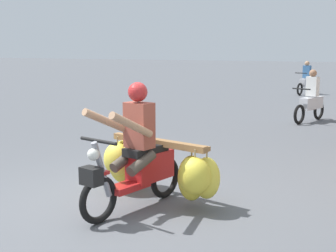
% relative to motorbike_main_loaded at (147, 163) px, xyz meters
% --- Properties ---
extents(ground_plane, '(120.00, 120.00, 0.00)m').
position_rel_motorbike_main_loaded_xyz_m(ground_plane, '(-0.44, -0.50, -0.51)').
color(ground_plane, '#56595E').
extents(motorbike_main_loaded, '(1.84, 1.89, 1.58)m').
position_rel_motorbike_main_loaded_xyz_m(motorbike_main_loaded, '(0.00, 0.00, 0.00)').
color(motorbike_main_loaded, black).
rests_on(motorbike_main_loaded, ground).
extents(motorbike_distant_ahead_left, '(0.70, 1.56, 1.40)m').
position_rel_motorbike_main_loaded_xyz_m(motorbike_distant_ahead_left, '(0.98, 7.73, 0.06)').
color(motorbike_distant_ahead_left, black).
rests_on(motorbike_distant_ahead_left, ground).
extents(motorbike_distant_ahead_right, '(0.61, 1.59, 1.40)m').
position_rel_motorbike_main_loaded_xyz_m(motorbike_distant_ahead_right, '(-0.28, 15.25, 0.06)').
color(motorbike_distant_ahead_right, black).
rests_on(motorbike_distant_ahead_right, ground).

